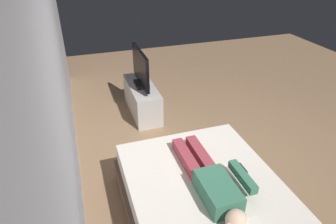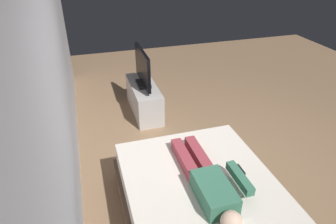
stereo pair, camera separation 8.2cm
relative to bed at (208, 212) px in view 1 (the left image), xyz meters
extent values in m
plane|color=#8C6B4C|center=(0.79, -0.51, -0.26)|extent=(10.00, 10.00, 0.00)
cube|color=silver|center=(1.19, 1.21, 1.14)|extent=(6.40, 0.10, 2.80)
cube|color=brown|center=(0.00, 0.00, -0.11)|extent=(2.03, 1.51, 0.30)
cube|color=silver|center=(0.00, 0.00, 0.16)|extent=(1.95, 1.43, 0.24)
cube|color=#387056|center=(-0.10, -0.01, 0.37)|extent=(0.48, 0.28, 0.18)
sphere|color=beige|center=(-0.43, -0.01, 0.37)|extent=(0.18, 0.18, 0.18)
cube|color=#993842|center=(0.44, -0.09, 0.33)|extent=(0.60, 0.11, 0.11)
cube|color=#993842|center=(0.44, 0.07, 0.33)|extent=(0.60, 0.11, 0.11)
cube|color=#387056|center=(-0.04, -0.29, 0.41)|extent=(0.40, 0.08, 0.08)
cube|color=black|center=(0.18, -0.43, 0.29)|extent=(0.15, 0.04, 0.02)
cube|color=#B7B2AD|center=(2.51, 0.04, -0.01)|extent=(1.10, 0.40, 0.50)
cube|color=black|center=(2.51, 0.04, 0.26)|extent=(0.32, 0.20, 0.05)
cube|color=black|center=(2.51, 0.04, 0.56)|extent=(0.88, 0.05, 0.54)
camera|label=1|loc=(-1.77, 1.00, 2.29)|focal=31.67mm
camera|label=2|loc=(-1.79, 0.92, 2.29)|focal=31.67mm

